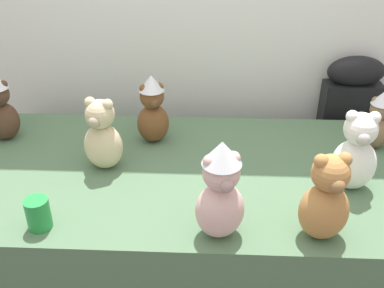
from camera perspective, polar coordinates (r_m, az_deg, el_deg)
name	(u,v)px	position (r m, az deg, el deg)	size (l,w,h in m)	color
display_table	(192,243)	(2.05, 0.00, -12.38)	(1.88, 0.93, 0.78)	#4C6B4C
instrument_case	(341,150)	(2.54, 18.24, -0.73)	(0.28, 0.13, 1.05)	black
teddy_bear_caramel	(326,200)	(1.47, 16.51, -6.75)	(0.18, 0.16, 0.31)	#B27A42
teddy_bear_sand	(102,136)	(1.79, -11.23, 0.97)	(0.18, 0.16, 0.30)	#CCB78E
teddy_bear_cocoa	(0,108)	(2.12, -23.03, 4.21)	(0.17, 0.16, 0.31)	#4C3323
teddy_bear_snow	(356,153)	(1.74, 19.93, -1.12)	(0.17, 0.15, 0.32)	white
teddy_bear_chestnut	(153,110)	(1.94, -4.99, 4.29)	(0.17, 0.16, 0.31)	brown
teddy_bear_blush	(221,192)	(1.40, 3.63, -6.02)	(0.19, 0.17, 0.35)	beige
teddy_bear_mocha	(378,121)	(2.05, 22.38, 2.74)	(0.15, 0.14, 0.26)	#7F6047
party_cup_green	(38,214)	(1.58, -18.81, -8.30)	(0.08, 0.08, 0.11)	#238C3D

